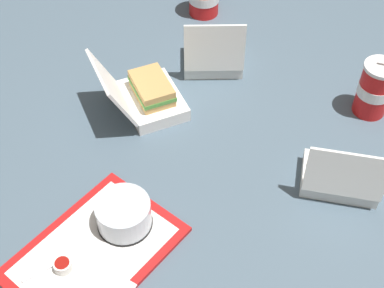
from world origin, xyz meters
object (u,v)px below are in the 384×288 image
Objects in this scene: cake_container at (124,215)px; plastic_fork at (45,268)px; clamshell_hotdog_front at (341,175)px; food_tray at (95,252)px; clamshell_hotdog_left at (213,55)px; clamshell_sandwich_corner at (148,95)px; soda_cup_corner at (375,89)px; ketchup_cup at (63,265)px.

plastic_fork is at bearing 160.89° from cake_container.
clamshell_hotdog_front reaches higher than plastic_fork.
food_tray is 0.72m from clamshell_hotdog_left.
clamshell_sandwich_corner is (-0.26, 0.05, 0.00)m from clamshell_hotdog_left.
cake_container is at bearing -5.71° from food_tray.
clamshell_hotdog_left is 0.80× the size of clamshell_sandwich_corner.
clamshell_sandwich_corner is (0.44, 0.20, 0.04)m from food_tray.
clamshell_hotdog_front is at bearing -171.45° from soda_cup_corner.
ketchup_cup is 0.93m from soda_cup_corner.
cake_container is 0.55× the size of clamshell_hotdog_left.
ketchup_cup is 0.18× the size of clamshell_hotdog_front.
clamshell_hotdog_left is 1.05× the size of soda_cup_corner.
food_tray is at bearing 157.95° from soda_cup_corner.
clamshell_sandwich_corner is at bearing 30.54° from cake_container.
ketchup_cup is 0.18× the size of soda_cup_corner.
clamshell_hotdog_front is (0.59, -0.42, 0.03)m from plastic_fork.
plastic_fork is at bearing -173.33° from clamshell_hotdog_left.
cake_container is at bearing 1.41° from plastic_fork.
food_tray is 0.61m from clamshell_hotdog_front.
clamshell_hotdog_front is at bearing -84.97° from clamshell_sandwich_corner.
cake_container is at bearing -149.46° from clamshell_sandwich_corner.
soda_cup_corner reaches higher than ketchup_cup.
ketchup_cup is 0.69m from clamshell_hotdog_front.
ketchup_cup is 0.04m from plastic_fork.
ketchup_cup is at bearing 161.27° from food_tray.
ketchup_cup is at bearing -33.52° from plastic_fork.
clamshell_sandwich_corner is at bearing 95.03° from clamshell_hotdog_front.
ketchup_cup is (-0.07, 0.02, 0.02)m from food_tray.
cake_container reaches higher than food_tray.
clamshell_hotdog_left reaches higher than food_tray.
soda_cup_corner is (0.86, -0.34, 0.06)m from ketchup_cup.
clamshell_sandwich_corner reaches higher than ketchup_cup.
food_tray is at bearing 174.29° from cake_container.
clamshell_hotdog_front is at bearing -34.51° from ketchup_cup.
plastic_fork is 0.56m from clamshell_sandwich_corner.
cake_container is 0.58× the size of clamshell_hotdog_front.
food_tray is 0.08m from ketchup_cup.
ketchup_cup is 0.36× the size of plastic_fork.
food_tray is at bearing -10.26° from plastic_fork.
food_tray is 3.52× the size of plastic_fork.
food_tray is 1.33× the size of clamshell_sandwich_corner.
clamshell_sandwich_corner is 0.56m from clamshell_hotdog_front.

